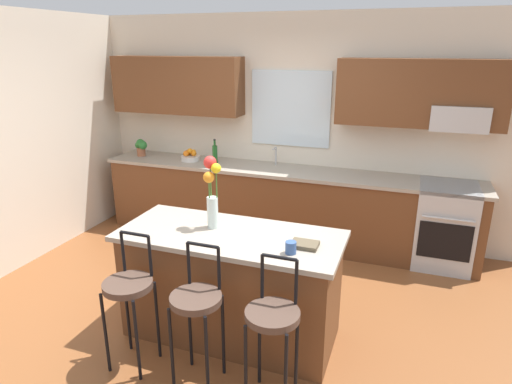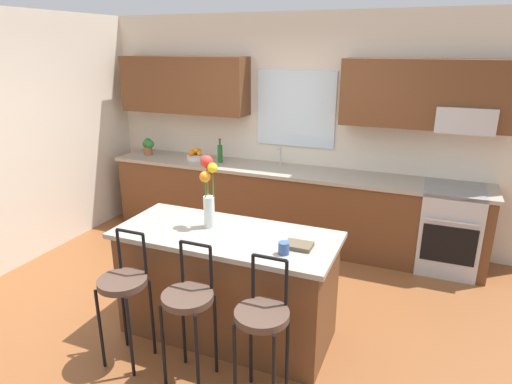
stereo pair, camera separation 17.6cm
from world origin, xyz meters
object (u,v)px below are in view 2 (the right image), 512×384
object	(u,v)px
kitchen_island	(227,284)
potted_plant_small	(148,145)
bar_stool_near	(124,287)
fruit_bowl_oranges	(196,155)
cookbook	(299,245)
flower_vase	(208,189)
bar_stool_far	(262,321)
bar_stool_middle	(188,303)
mug_ceramic	(284,248)
oven_range	(449,229)
bottle_olive_oil	(220,153)

from	to	relation	value
kitchen_island	potted_plant_small	distance (m)	2.95
kitchen_island	bar_stool_near	distance (m)	0.83
kitchen_island	fruit_bowl_oranges	distance (m)	2.47
bar_stool_near	cookbook	bearing A→B (deg)	26.01
flower_vase	fruit_bowl_oranges	distance (m)	2.27
kitchen_island	cookbook	world-z (taller)	cookbook
bar_stool_far	flower_vase	xyz separation A→B (m)	(-0.73, 0.67, 0.61)
flower_vase	bar_stool_near	bearing A→B (deg)	-118.81
bar_stool_middle	fruit_bowl_oranges	bearing A→B (deg)	118.37
bar_stool_middle	flower_vase	size ratio (longest dim) A/B	1.77
bar_stool_near	fruit_bowl_oranges	size ratio (longest dim) A/B	4.34
bar_stool_middle	mug_ceramic	bearing A→B (deg)	37.99
oven_range	flower_vase	size ratio (longest dim) A/B	1.56
bar_stool_far	bottle_olive_oil	xyz separation A→B (m)	(-1.59, 2.57, 0.40)
flower_vase	cookbook	world-z (taller)	flower_vase
bar_stool_middle	cookbook	xyz separation A→B (m)	(0.61, 0.57, 0.30)
bar_stool_middle	bar_stool_near	bearing A→B (deg)	180.00
oven_range	bottle_olive_oil	xyz separation A→B (m)	(-2.74, 0.02, 0.58)
bar_stool_near	potted_plant_small	xyz separation A→B (m)	(-1.57, 2.57, 0.41)
fruit_bowl_oranges	bottle_olive_oil	bearing A→B (deg)	-0.83
kitchen_island	fruit_bowl_oranges	bearing A→B (deg)	125.15
bar_stool_middle	bottle_olive_oil	bearing A→B (deg)	111.99
cookbook	fruit_bowl_oranges	size ratio (longest dim) A/B	0.83
bar_stool_middle	bar_stool_far	bearing A→B (deg)	0.00
bar_stool_far	fruit_bowl_oranges	distance (m)	3.24
oven_range	cookbook	bearing A→B (deg)	-118.92
bottle_olive_oil	mug_ceramic	bearing A→B (deg)	-53.56
kitchen_island	bar_stool_near	xyz separation A→B (m)	(-0.55, -0.60, 0.17)
mug_ceramic	potted_plant_small	world-z (taller)	potted_plant_small
cookbook	potted_plant_small	bearing A→B (deg)	143.78
cookbook	potted_plant_small	distance (m)	3.38
kitchen_island	bar_stool_middle	xyz separation A→B (m)	(-0.00, -0.60, 0.17)
potted_plant_small	bar_stool_middle	bearing A→B (deg)	-50.48
cookbook	bar_stool_near	bearing A→B (deg)	-153.99
oven_range	potted_plant_small	bearing A→B (deg)	179.65
oven_range	bar_stool_middle	bearing A→B (deg)	-123.83
potted_plant_small	bottle_olive_oil	bearing A→B (deg)	0.08
oven_range	flower_vase	bearing A→B (deg)	-135.20
cookbook	bar_stool_far	bearing A→B (deg)	-96.26
mug_ceramic	bar_stool_far	bearing A→B (deg)	-89.29
kitchen_island	flower_vase	xyz separation A→B (m)	(-0.18, 0.07, 0.78)
kitchen_island	bar_stool_middle	bearing A→B (deg)	-90.00
fruit_bowl_oranges	oven_range	bearing A→B (deg)	-0.55
flower_vase	potted_plant_small	world-z (taller)	flower_vase
oven_range	kitchen_island	xyz separation A→B (m)	(-1.70, -1.94, 0.00)
cookbook	fruit_bowl_oranges	distance (m)	2.83
kitchen_island	bottle_olive_oil	distance (m)	2.30
cookbook	potted_plant_small	size ratio (longest dim) A/B	0.88
oven_range	bar_stool_middle	xyz separation A→B (m)	(-1.70, -2.54, 0.18)
bar_stool_near	bar_stool_far	xyz separation A→B (m)	(1.10, 0.00, 0.00)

